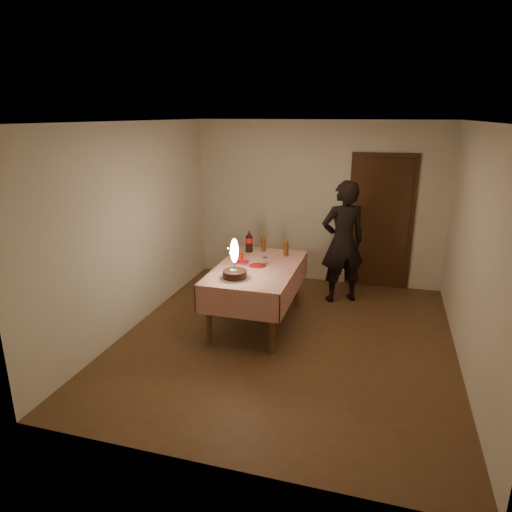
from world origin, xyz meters
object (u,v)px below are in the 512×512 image
object	(u,v)px
amber_bottle_left	(263,243)
photographer	(343,242)
red_cup	(240,258)
clear_cup	(265,261)
red_plate	(258,266)
birthday_cake	(235,269)
amber_bottle_right	(286,247)
cola_bottle	(249,241)
dining_table	(257,274)

from	to	relation	value
amber_bottle_left	photographer	distance (m)	1.16
red_cup	amber_bottle_left	size ratio (longest dim) A/B	0.39
clear_cup	photographer	distance (m)	1.34
red_plate	red_cup	distance (m)	0.31
birthday_cake	amber_bottle_right	bearing A→B (deg)	69.48
birthday_cake	red_plate	xyz separation A→B (m)	(0.14, 0.51, -0.11)
birthday_cake	cola_bottle	size ratio (longest dim) A/B	1.54
birthday_cake	amber_bottle_right	size ratio (longest dim) A/B	1.91
amber_bottle_left	dining_table	bearing A→B (deg)	-81.50
birthday_cake	dining_table	bearing A→B (deg)	74.79
amber_bottle_left	photographer	world-z (taller)	photographer
amber_bottle_right	amber_bottle_left	bearing A→B (deg)	162.15
dining_table	amber_bottle_left	size ratio (longest dim) A/B	6.75
dining_table	red_plate	bearing A→B (deg)	77.07
red_cup	amber_bottle_left	distance (m)	0.56
red_plate	amber_bottle_left	bearing A→B (deg)	98.99
dining_table	amber_bottle_left	bearing A→B (deg)	98.50
dining_table	red_plate	xyz separation A→B (m)	(0.00, 0.02, 0.11)
dining_table	red_cup	distance (m)	0.35
birthday_cake	red_cup	bearing A→B (deg)	102.34
dining_table	amber_bottle_right	xyz separation A→B (m)	(0.26, 0.56, 0.22)
birthday_cake	red_plate	world-z (taller)	birthday_cake
red_cup	cola_bottle	xyz separation A→B (m)	(-0.01, 0.45, 0.10)
clear_cup	cola_bottle	world-z (taller)	cola_bottle
red_cup	cola_bottle	world-z (taller)	cola_bottle
red_plate	photographer	distance (m)	1.46
dining_table	birthday_cake	distance (m)	0.56
dining_table	birthday_cake	xyz separation A→B (m)	(-0.14, -0.50, 0.22)
amber_bottle_left	amber_bottle_right	distance (m)	0.38
red_plate	amber_bottle_right	size ratio (longest dim) A/B	0.86
dining_table	red_cup	world-z (taller)	red_cup
red_cup	amber_bottle_left	xyz separation A→B (m)	(0.18, 0.53, 0.07)
photographer	amber_bottle_left	bearing A→B (deg)	-158.56
red_plate	red_cup	bearing A→B (deg)	155.57
cola_bottle	amber_bottle_right	size ratio (longest dim) A/B	1.25
amber_bottle_right	photographer	xyz separation A→B (m)	(0.72, 0.54, -0.01)
clear_cup	cola_bottle	size ratio (longest dim) A/B	0.28
amber_bottle_right	photographer	distance (m)	0.90
birthday_cake	photographer	bearing A→B (deg)	55.03
amber_bottle_left	birthday_cake	bearing A→B (deg)	-91.71
red_cup	photographer	xyz separation A→B (m)	(1.26, 0.96, 0.06)
red_plate	amber_bottle_right	bearing A→B (deg)	64.70
cola_bottle	amber_bottle_right	distance (m)	0.55
dining_table	cola_bottle	world-z (taller)	cola_bottle
birthday_cake	red_cup	world-z (taller)	birthday_cake
clear_cup	cola_bottle	distance (m)	0.61
birthday_cake	red_cup	distance (m)	0.66
photographer	birthday_cake	bearing A→B (deg)	-124.97
amber_bottle_left	amber_bottle_right	world-z (taller)	same
dining_table	red_cup	size ratio (longest dim) A/B	17.20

